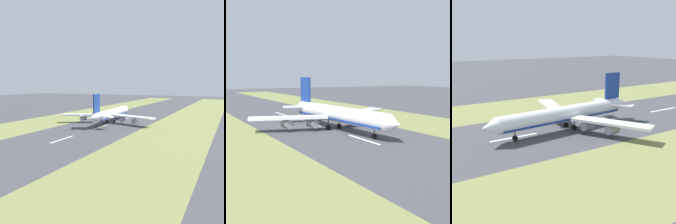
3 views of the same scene
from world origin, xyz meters
The scene contains 7 objects.
ground_plane centered at (0.00, 0.00, 0.00)m, with size 800.00×800.00×0.00m, color #424247.
grass_median_west centered at (-45.00, 0.00, 0.00)m, with size 40.00×600.00×0.01m, color olive.
grass_median_east centered at (45.00, 0.00, 0.00)m, with size 40.00×600.00×0.01m, color olive.
centreline_dash_near centered at (0.00, -62.66, 0.01)m, with size 1.20×18.00×0.01m, color silver.
centreline_dash_mid centered at (0.00, -22.66, 0.01)m, with size 1.20×18.00×0.01m, color silver.
centreline_dash_far centered at (0.00, 17.34, 0.01)m, with size 1.20×18.00×0.01m, color silver.
airplane_main_jet centered at (-1.70, -4.56, 6.02)m, with size 63.93×67.22×20.20m.
Camera 3 is at (-97.29, 60.91, 33.86)m, focal length 50.00 mm.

